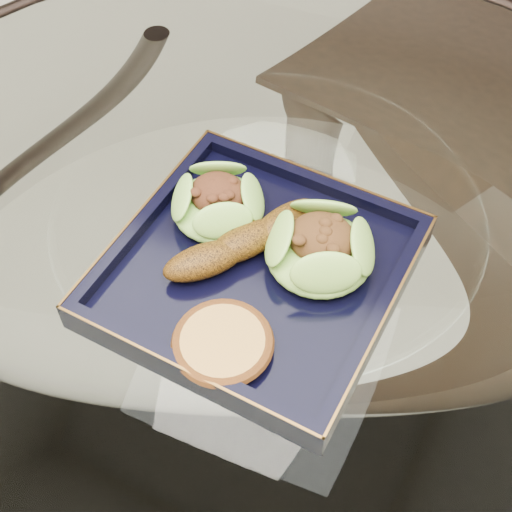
% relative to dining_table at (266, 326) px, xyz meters
% --- Properties ---
extents(ground, '(4.00, 4.00, 0.00)m').
position_rel_dining_table_xyz_m(ground, '(0.00, 0.00, -0.60)').
color(ground, beige).
rests_on(ground, ground).
extents(dining_table, '(1.13, 1.13, 0.77)m').
position_rel_dining_table_xyz_m(dining_table, '(0.00, 0.00, 0.00)').
color(dining_table, white).
rests_on(dining_table, ground).
extents(dining_chair, '(0.50, 0.50, 0.90)m').
position_rel_dining_table_xyz_m(dining_chair, '(0.11, 0.53, -0.09)').
color(dining_chair, black).
rests_on(dining_chair, ground).
extents(navy_plate, '(0.29, 0.29, 0.02)m').
position_rel_dining_table_xyz_m(navy_plate, '(0.01, -0.05, 0.17)').
color(navy_plate, black).
rests_on(navy_plate, dining_table).
extents(lettuce_wrap_left, '(0.10, 0.10, 0.03)m').
position_rel_dining_table_xyz_m(lettuce_wrap_left, '(-0.05, -0.00, 0.20)').
color(lettuce_wrap_left, '#69A42F').
rests_on(lettuce_wrap_left, navy_plate).
extents(lettuce_wrap_right, '(0.11, 0.11, 0.04)m').
position_rel_dining_table_xyz_m(lettuce_wrap_right, '(0.06, -0.02, 0.20)').
color(lettuce_wrap_right, '#5EA730').
rests_on(lettuce_wrap_right, navy_plate).
extents(roasted_plantain, '(0.13, 0.16, 0.03)m').
position_rel_dining_table_xyz_m(roasted_plantain, '(-0.01, -0.04, 0.20)').
color(roasted_plantain, '#5E3809').
rests_on(roasted_plantain, navy_plate).
extents(crumb_patty, '(0.09, 0.09, 0.02)m').
position_rel_dining_table_xyz_m(crumb_patty, '(0.02, -0.14, 0.19)').
color(crumb_patty, gold).
rests_on(crumb_patty, navy_plate).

